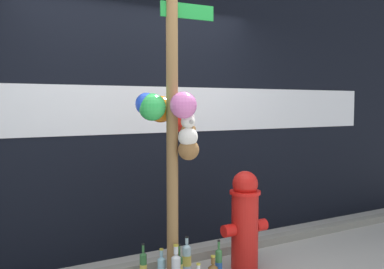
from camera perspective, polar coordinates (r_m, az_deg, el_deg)
name	(u,v)px	position (r m, az deg, el deg)	size (l,w,h in m)	color
building_wall	(137,101)	(4.39, -7.35, 4.48)	(10.00, 0.21, 3.10)	black
curb_strip	(160,263)	(4.18, -4.34, -16.65)	(8.00, 0.12, 0.08)	gray
memorial_post	(171,98)	(3.46, -2.75, 4.82)	(0.66, 0.48, 2.77)	olive
fire_hydrant	(245,220)	(4.03, 7.05, -11.19)	(0.47, 0.28, 0.91)	red
bottle_2	(171,258)	(3.97, -2.88, -16.16)	(0.06, 0.06, 0.37)	silver
bottle_3	(187,259)	(3.99, -0.70, -16.19)	(0.08, 0.08, 0.34)	#B2DBEA
bottle_4	(179,267)	(3.84, -1.73, -17.24)	(0.07, 0.07, 0.32)	#337038
bottle_5	(143,266)	(3.87, -6.51, -17.00)	(0.06, 0.06, 0.32)	#337038
bottle_8	(219,265)	(3.80, 3.58, -16.99)	(0.06, 0.06, 0.37)	#337038
litter_2	(255,241)	(4.94, 8.45, -13.83)	(0.15, 0.04, 0.01)	#8C99B2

